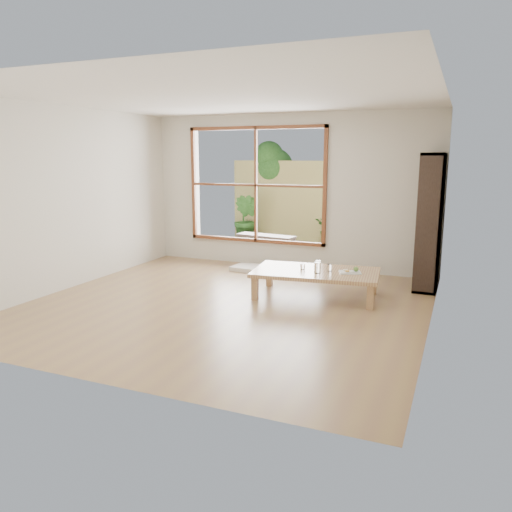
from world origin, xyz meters
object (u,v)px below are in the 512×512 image
Objects in this scene: food_tray at (351,271)px; bookshelf at (430,222)px; low_table at (316,274)px; garden_bench at (266,238)px.

bookshelf is at bearing 30.94° from food_tray.
low_table is 1.87m from bookshelf.
bookshelf reaches higher than food_tray.
low_table is at bearing 165.48° from food_tray.
low_table is 0.48m from food_tray.
low_table is at bearing -47.28° from garden_bench.
garden_bench reaches higher than low_table.
low_table is 0.91× the size of bookshelf.
bookshelf is 1.63× the size of garden_bench.
food_tray is at bearing -1.69° from low_table.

